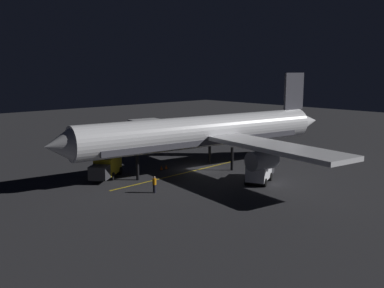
{
  "coord_description": "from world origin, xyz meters",
  "views": [
    {
      "loc": [
        -38.29,
        37.76,
        12.5
      ],
      "look_at": [
        0.0,
        2.0,
        3.5
      ],
      "focal_mm": 40.83,
      "sensor_mm": 36.0,
      "label": 1
    }
  ],
  "objects_px": {
    "baggage_truck": "(106,168)",
    "ground_crew_worker": "(154,184)",
    "airliner": "(208,133)",
    "catering_truck": "(260,171)",
    "traffic_cone_near_left": "(166,167)",
    "traffic_cone_near_right": "(161,168)"
  },
  "relations": [
    {
      "from": "airliner",
      "to": "catering_truck",
      "type": "relative_size",
      "value": 6.57
    },
    {
      "from": "airliner",
      "to": "traffic_cone_near_left",
      "type": "xyz_separation_m",
      "value": [
        3.55,
        3.9,
        -4.41
      ]
    },
    {
      "from": "airliner",
      "to": "catering_truck",
      "type": "xyz_separation_m",
      "value": [
        -8.46,
        0.1,
        -3.51
      ]
    },
    {
      "from": "catering_truck",
      "to": "baggage_truck",
      "type": "bearing_deg",
      "value": 42.18
    },
    {
      "from": "ground_crew_worker",
      "to": "traffic_cone_near_right",
      "type": "xyz_separation_m",
      "value": [
        7.48,
        -7.0,
        -0.64
      ]
    },
    {
      "from": "baggage_truck",
      "to": "traffic_cone_near_left",
      "type": "bearing_deg",
      "value": -97.79
    },
    {
      "from": "airliner",
      "to": "baggage_truck",
      "type": "bearing_deg",
      "value": 68.76
    },
    {
      "from": "baggage_truck",
      "to": "catering_truck",
      "type": "height_order",
      "value": "baggage_truck"
    },
    {
      "from": "catering_truck",
      "to": "traffic_cone_near_left",
      "type": "bearing_deg",
      "value": 17.55
    },
    {
      "from": "catering_truck",
      "to": "airliner",
      "type": "bearing_deg",
      "value": -0.65
    },
    {
      "from": "airliner",
      "to": "catering_truck",
      "type": "height_order",
      "value": "airliner"
    },
    {
      "from": "baggage_truck",
      "to": "ground_crew_worker",
      "type": "bearing_deg",
      "value": -178.12
    },
    {
      "from": "traffic_cone_near_left",
      "to": "traffic_cone_near_right",
      "type": "xyz_separation_m",
      "value": [
        -0.06,
        0.81,
        0.0
      ]
    },
    {
      "from": "ground_crew_worker",
      "to": "traffic_cone_near_left",
      "type": "distance_m",
      "value": 10.87
    },
    {
      "from": "catering_truck",
      "to": "traffic_cone_near_left",
      "type": "height_order",
      "value": "catering_truck"
    },
    {
      "from": "baggage_truck",
      "to": "ground_crew_worker",
      "type": "height_order",
      "value": "baggage_truck"
    },
    {
      "from": "catering_truck",
      "to": "ground_crew_worker",
      "type": "relative_size",
      "value": 3.57
    },
    {
      "from": "airliner",
      "to": "ground_crew_worker",
      "type": "bearing_deg",
      "value": 108.8
    },
    {
      "from": "catering_truck",
      "to": "traffic_cone_near_left",
      "type": "relative_size",
      "value": 11.29
    },
    {
      "from": "ground_crew_worker",
      "to": "baggage_truck",
      "type": "bearing_deg",
      "value": 1.88
    },
    {
      "from": "baggage_truck",
      "to": "ground_crew_worker",
      "type": "relative_size",
      "value": 3.32
    },
    {
      "from": "baggage_truck",
      "to": "catering_truck",
      "type": "distance_m",
      "value": 17.71
    }
  ]
}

